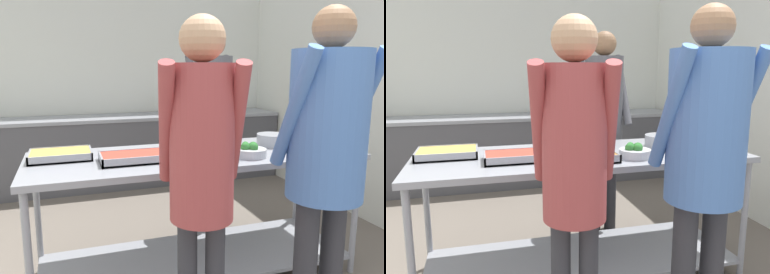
# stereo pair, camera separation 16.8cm
# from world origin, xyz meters

# --- Properties ---
(wall_rear) EXTENTS (4.19, 0.06, 2.65)m
(wall_rear) POSITION_xyz_m (0.00, 4.12, 1.32)
(wall_rear) COLOR silver
(wall_rear) RESTS_ON ground_plane
(wall_right) EXTENTS (0.06, 4.24, 2.65)m
(wall_right) POSITION_xyz_m (2.06, 2.06, 1.32)
(wall_right) COLOR silver
(wall_right) RESTS_ON ground_plane
(back_counter) EXTENTS (4.03, 0.65, 0.90)m
(back_counter) POSITION_xyz_m (-0.00, 3.75, 0.45)
(back_counter) COLOR #4C4C51
(back_counter) RESTS_ON ground_plane
(serving_counter) EXTENTS (2.29, 0.83, 0.91)m
(serving_counter) POSITION_xyz_m (0.11, 1.40, 0.61)
(serving_counter) COLOR gray
(serving_counter) RESTS_ON ground_plane
(serving_tray_greens) EXTENTS (0.40, 0.29, 0.05)m
(serving_tray_greens) POSITION_xyz_m (-0.79, 1.53, 0.93)
(serving_tray_greens) COLOR gray
(serving_tray_greens) RESTS_ON serving_counter
(serving_tray_vegetables) EXTENTS (0.43, 0.26, 0.05)m
(serving_tray_vegetables) POSITION_xyz_m (-0.34, 1.32, 0.93)
(serving_tray_vegetables) COLOR gray
(serving_tray_vegetables) RESTS_ON serving_counter
(serving_tray_roast) EXTENTS (0.37, 0.28, 0.05)m
(serving_tray_roast) POSITION_xyz_m (0.09, 1.20, 0.93)
(serving_tray_roast) COLOR gray
(serving_tray_roast) RESTS_ON serving_counter
(broccoli_bowl) EXTENTS (0.21, 0.21, 0.10)m
(broccoli_bowl) POSITION_xyz_m (0.42, 1.18, 0.95)
(broccoli_bowl) COLOR #B2B2B7
(broccoli_bowl) RESTS_ON serving_counter
(sauce_pan) EXTENTS (0.38, 0.24, 0.09)m
(sauce_pan) POSITION_xyz_m (0.75, 1.46, 0.96)
(sauce_pan) COLOR gray
(sauce_pan) RESTS_ON serving_counter
(plate_stack) EXTENTS (0.24, 0.24, 0.07)m
(plate_stack) POSITION_xyz_m (1.10, 1.48, 0.94)
(plate_stack) COLOR white
(plate_stack) RESTS_ON serving_counter
(guest_serving_left) EXTENTS (0.50, 0.39, 1.80)m
(guest_serving_left) POSITION_xyz_m (0.52, 0.54, 1.11)
(guest_serving_left) COLOR #2D2D33
(guest_serving_left) RESTS_ON ground_plane
(guest_serving_right) EXTENTS (0.46, 0.41, 1.73)m
(guest_serving_right) POSITION_xyz_m (-0.16, 0.56, 1.09)
(guest_serving_right) COLOR #2D2D33
(guest_serving_right) RESTS_ON ground_plane
(cook_behind_counter) EXTENTS (0.44, 0.36, 1.81)m
(cook_behind_counter) POSITION_xyz_m (0.50, 2.06, 1.13)
(cook_behind_counter) COLOR #2D2D33
(cook_behind_counter) RESTS_ON ground_plane
(water_bottle) EXTENTS (0.08, 0.08, 0.30)m
(water_bottle) POSITION_xyz_m (0.48, 3.75, 1.04)
(water_bottle) COLOR brown
(water_bottle) RESTS_ON back_counter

